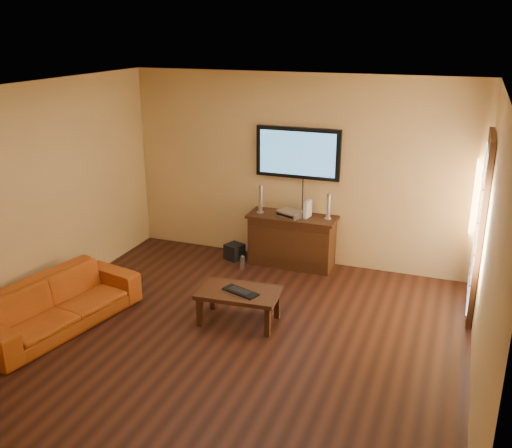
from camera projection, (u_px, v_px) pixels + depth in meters
The scene contains 14 objects.
ground_plane at pixel (230, 340), 6.30m from camera, with size 5.00×5.00×0.00m, color black.
room_walls at pixel (250, 179), 6.30m from camera, with size 5.00×5.00×5.00m.
french_door at pixel (480, 229), 6.65m from camera, with size 0.07×1.02×2.22m.
media_console at pixel (292, 240), 8.17m from camera, with size 1.26×0.48×0.75m.
television at pixel (298, 153), 7.94m from camera, with size 1.21×0.08×0.71m.
coffee_table at pixel (239, 295), 6.58m from camera, with size 0.97×0.63×0.40m.
sofa at pixel (57, 296), 6.48m from camera, with size 1.95×0.57×0.76m, color #AE4B13.
speaker_left at pixel (260, 200), 8.12m from camera, with size 0.11×0.11×0.40m.
speaker_right at pixel (328, 208), 7.86m from camera, with size 0.10×0.10×0.36m.
av_receiver at pixel (290, 214), 8.02m from camera, with size 0.35×0.25×0.08m, color silver.
game_console at pixel (308, 209), 7.95m from camera, with size 0.05×0.18×0.24m, color white.
subwoofer at pixel (234, 252), 8.45m from camera, with size 0.23×0.23×0.23m, color black.
bottle at pixel (242, 262), 8.13m from camera, with size 0.07×0.07×0.21m.
keyboard at pixel (240, 291), 6.52m from camera, with size 0.47×0.30×0.03m.
Camera 1 is at (2.21, -5.07, 3.30)m, focal length 40.00 mm.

